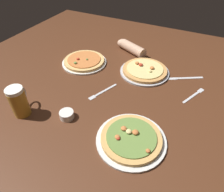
# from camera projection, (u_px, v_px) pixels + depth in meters

# --- Properties ---
(ground_plane) EXTENTS (2.40, 2.40, 0.03)m
(ground_plane) POSITION_uv_depth(u_px,v_px,m) (112.00, 100.00, 1.20)
(ground_plane) COLOR #4C2816
(pizza_plate_near) EXTENTS (0.34, 0.34, 0.05)m
(pizza_plate_near) POSITION_uv_depth(u_px,v_px,m) (131.00, 139.00, 0.95)
(pizza_plate_near) COLOR silver
(pizza_plate_near) RESTS_ON ground_plane
(pizza_plate_far) EXTENTS (0.33, 0.33, 0.05)m
(pizza_plate_far) POSITION_uv_depth(u_px,v_px,m) (84.00, 61.00, 1.48)
(pizza_plate_far) COLOR silver
(pizza_plate_far) RESTS_ON ground_plane
(pizza_plate_side) EXTENTS (0.34, 0.34, 0.05)m
(pizza_plate_side) POSITION_uv_depth(u_px,v_px,m) (145.00, 70.00, 1.39)
(pizza_plate_side) COLOR #B2B2B7
(pizza_plate_side) RESTS_ON ground_plane
(beer_mug_dark) EXTENTS (0.10, 0.14, 0.17)m
(beer_mug_dark) POSITION_uv_depth(u_px,v_px,m) (19.00, 101.00, 1.05)
(beer_mug_dark) COLOR #B27A23
(beer_mug_dark) RESTS_ON ground_plane
(ramekin_sauce) EXTENTS (0.08, 0.08, 0.04)m
(ramekin_sauce) POSITION_uv_depth(u_px,v_px,m) (67.00, 115.00, 1.07)
(ramekin_sauce) COLOR silver
(ramekin_sauce) RESTS_ON ground_plane
(fork_left) EXTENTS (0.10, 0.21, 0.01)m
(fork_left) POSITION_uv_depth(u_px,v_px,m) (102.00, 92.00, 1.24)
(fork_left) COLOR silver
(fork_left) RESTS_ON ground_plane
(fork_spare) EXTENTS (0.10, 0.19, 0.01)m
(fork_spare) POSITION_uv_depth(u_px,v_px,m) (194.00, 95.00, 1.21)
(fork_spare) COLOR silver
(fork_spare) RESTS_ON ground_plane
(knife_spare) EXTENTS (0.22, 0.14, 0.01)m
(knife_spare) POSITION_uv_depth(u_px,v_px,m) (185.00, 78.00, 1.35)
(knife_spare) COLOR silver
(knife_spare) RESTS_ON ground_plane
(diner_arm) EXTENTS (0.27, 0.17, 0.08)m
(diner_arm) POSITION_uv_depth(u_px,v_px,m) (130.00, 47.00, 1.61)
(diner_arm) COLOR tan
(diner_arm) RESTS_ON ground_plane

